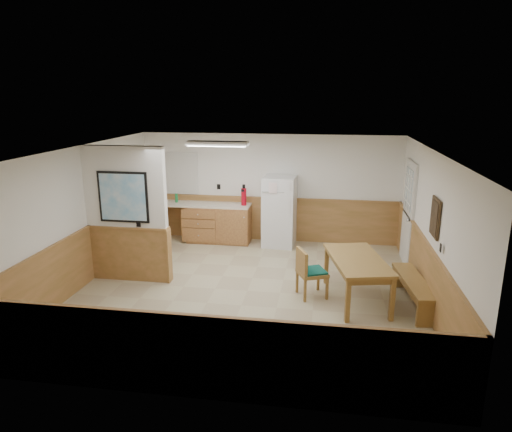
% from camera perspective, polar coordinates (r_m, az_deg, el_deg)
% --- Properties ---
extents(ground, '(6.00, 6.00, 0.00)m').
position_cam_1_polar(ground, '(8.18, -1.09, -9.33)').
color(ground, tan).
rests_on(ground, ground).
extents(ceiling, '(6.00, 6.00, 0.02)m').
position_cam_1_polar(ceiling, '(7.51, -1.19, 8.34)').
color(ceiling, silver).
rests_on(ceiling, back_wall).
extents(back_wall, '(6.00, 0.02, 2.50)m').
position_cam_1_polar(back_wall, '(10.64, 1.65, 3.50)').
color(back_wall, white).
rests_on(back_wall, ground).
extents(right_wall, '(0.02, 6.00, 2.50)m').
position_cam_1_polar(right_wall, '(7.83, 21.05, -1.74)').
color(right_wall, white).
rests_on(right_wall, ground).
extents(left_wall, '(0.02, 6.00, 2.50)m').
position_cam_1_polar(left_wall, '(8.77, -20.84, 0.00)').
color(left_wall, white).
rests_on(left_wall, ground).
extents(wainscot_back, '(6.00, 0.04, 1.00)m').
position_cam_1_polar(wainscot_back, '(10.79, 1.61, -0.43)').
color(wainscot_back, '#B47A48').
rests_on(wainscot_back, ground).
extents(wainscot_right, '(0.04, 6.00, 1.00)m').
position_cam_1_polar(wainscot_right, '(8.06, 20.41, -6.85)').
color(wainscot_right, '#B47A48').
rests_on(wainscot_right, ground).
extents(wainscot_left, '(0.04, 6.00, 1.00)m').
position_cam_1_polar(wainscot_left, '(8.97, -20.28, -4.64)').
color(wainscot_left, '#B47A48').
rests_on(wainscot_left, ground).
extents(partition_wall, '(1.50, 0.20, 2.50)m').
position_cam_1_polar(partition_wall, '(8.60, -15.84, 0.02)').
color(partition_wall, white).
rests_on(partition_wall, ground).
extents(kitchen_counter, '(2.20, 0.61, 1.00)m').
position_cam_1_polar(kitchen_counter, '(10.73, -5.01, -0.78)').
color(kitchen_counter, '#AD793D').
rests_on(kitchen_counter, ground).
extents(exterior_door, '(0.07, 1.02, 2.15)m').
position_cam_1_polar(exterior_door, '(9.67, 18.48, 0.35)').
color(exterior_door, silver).
rests_on(exterior_door, ground).
extents(kitchen_window, '(0.80, 0.04, 1.00)m').
position_cam_1_polar(kitchen_window, '(11.01, -9.31, 5.29)').
color(kitchen_window, silver).
rests_on(kitchen_window, back_wall).
extents(wall_painting, '(0.04, 0.50, 0.60)m').
position_cam_1_polar(wall_painting, '(7.46, 21.47, -0.18)').
color(wall_painting, '#372716').
rests_on(wall_painting, right_wall).
extents(fluorescent_fixture, '(1.20, 0.30, 0.09)m').
position_cam_1_polar(fluorescent_fixture, '(8.94, -4.84, 9.02)').
color(fluorescent_fixture, silver).
rests_on(fluorescent_fixture, ceiling).
extents(refrigerator, '(0.75, 0.75, 1.60)m').
position_cam_1_polar(refrigerator, '(10.35, 2.95, 0.60)').
color(refrigerator, white).
rests_on(refrigerator, ground).
extents(dining_table, '(1.14, 1.75, 0.75)m').
position_cam_1_polar(dining_table, '(7.77, 12.55, -5.84)').
color(dining_table, '#AD823F').
rests_on(dining_table, ground).
extents(dining_bench, '(0.52, 1.59, 0.45)m').
position_cam_1_polar(dining_bench, '(7.96, 19.12, -8.24)').
color(dining_bench, '#AD823F').
rests_on(dining_bench, ground).
extents(dining_chair, '(0.75, 0.64, 0.85)m').
position_cam_1_polar(dining_chair, '(7.83, 6.44, -6.65)').
color(dining_chair, '#AD823F').
rests_on(dining_chair, ground).
extents(fire_extinguisher, '(0.15, 0.15, 0.48)m').
position_cam_1_polar(fire_extinguisher, '(10.43, -1.54, 2.50)').
color(fire_extinguisher, '#AF091A').
rests_on(fire_extinguisher, kitchen_counter).
extents(soap_bottle, '(0.07, 0.07, 0.21)m').
position_cam_1_polar(soap_bottle, '(10.89, -9.91, 2.23)').
color(soap_bottle, '#18853D').
rests_on(soap_bottle, kitchen_counter).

